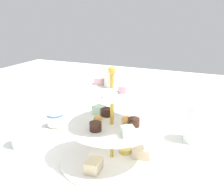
{
  "coord_description": "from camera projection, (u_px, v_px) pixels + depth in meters",
  "views": [
    {
      "loc": [
        -0.59,
        -0.26,
        0.39
      ],
      "look_at": [
        0.0,
        0.0,
        0.18
      ],
      "focal_mm": 42.78,
      "sensor_mm": 36.0,
      "label": 1
    }
  ],
  "objects": [
    {
      "name": "water_glass_short_left",
      "position": [
        22.0,
        136.0,
        0.8
      ],
      "size": [
        0.06,
        0.06,
        0.07
      ],
      "primitive_type": "cylinder",
      "color": "silver",
      "rests_on": "ground_plane"
    },
    {
      "name": "tiered_serving_stand",
      "position": [
        112.0,
        133.0,
        0.71
      ],
      "size": [
        0.28,
        0.28,
        0.26
      ],
      "color": "white",
      "rests_on": "ground_plane"
    },
    {
      "name": "ground_plane",
      "position": [
        112.0,
        160.0,
        0.73
      ],
      "size": [
        2.4,
        2.4,
        0.0
      ],
      "primitive_type": "plane",
      "color": "white"
    },
    {
      "name": "butter_knife_right",
      "position": [
        117.0,
        114.0,
        1.05
      ],
      "size": [
        0.1,
        0.16,
        0.0
      ],
      "primitive_type": "cube",
      "rotation": [
        0.0,
        0.0,
        8.37
      ],
      "color": "silver",
      "rests_on": "ground_plane"
    },
    {
      "name": "teacup_with_saucer",
      "position": [
        55.0,
        120.0,
        0.94
      ],
      "size": [
        0.09,
        0.09,
        0.05
      ],
      "color": "white",
      "rests_on": "ground_plane"
    },
    {
      "name": "water_glass_tall_right",
      "position": [
        196.0,
        123.0,
        0.82
      ],
      "size": [
        0.07,
        0.07,
        0.12
      ],
      "primitive_type": "cylinder",
      "color": "silver",
      "rests_on": "ground_plane"
    }
  ]
}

